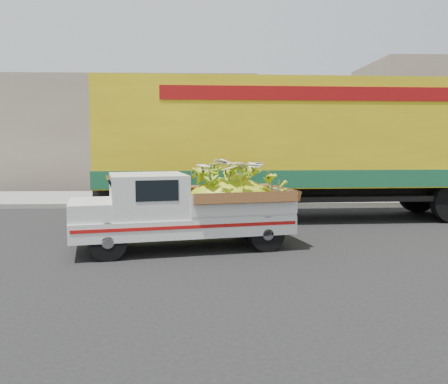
{
  "coord_description": "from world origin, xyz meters",
  "views": [
    {
      "loc": [
        -1.09,
        -9.28,
        2.17
      ],
      "look_at": [
        -0.73,
        1.51,
        1.06
      ],
      "focal_mm": 40.0,
      "sensor_mm": 36.0,
      "label": 1
    }
  ],
  "objects": [
    {
      "name": "sidewalk",
      "position": [
        0.0,
        9.05,
        0.07
      ],
      "size": [
        60.0,
        4.0,
        0.14
      ],
      "primitive_type": "cube",
      "color": "gray",
      "rests_on": "ground"
    },
    {
      "name": "pickup_truck",
      "position": [
        -1.28,
        0.74,
        0.82
      ],
      "size": [
        4.59,
        2.51,
        1.52
      ],
      "rotation": [
        0.0,
        0.0,
        0.22
      ],
      "color": "black",
      "rests_on": "ground"
    },
    {
      "name": "ground",
      "position": [
        0.0,
        0.0,
        0.0
      ],
      "size": [
        100.0,
        100.0,
        0.0
      ],
      "primitive_type": "plane",
      "color": "black",
      "rests_on": "ground"
    },
    {
      "name": "semi_trailer",
      "position": [
        1.9,
        4.5,
        2.12
      ],
      "size": [
        12.03,
        3.09,
        3.8
      ],
      "rotation": [
        0.0,
        0.0,
        0.05
      ],
      "color": "black",
      "rests_on": "ground"
    },
    {
      "name": "building_left",
      "position": [
        -8.0,
        14.95,
        2.5
      ],
      "size": [
        18.0,
        6.0,
        5.0
      ],
      "primitive_type": "cube",
      "color": "gray",
      "rests_on": "ground"
    },
    {
      "name": "curb",
      "position": [
        0.0,
        6.95,
        0.07
      ],
      "size": [
        60.0,
        0.25,
        0.15
      ],
      "primitive_type": "cube",
      "color": "gray",
      "rests_on": "ground"
    }
  ]
}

